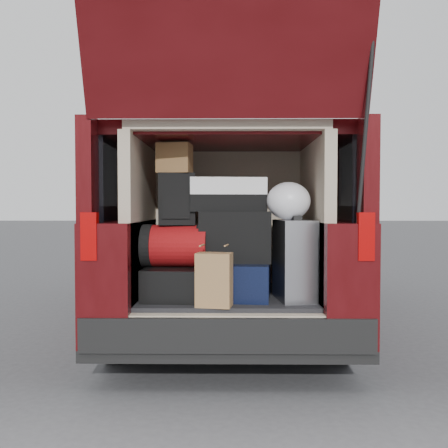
# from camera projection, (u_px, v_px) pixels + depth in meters

# --- Properties ---
(ground) EXTENTS (80.00, 80.00, 0.00)m
(ground) POSITION_uv_depth(u_px,v_px,m) (227.00, 379.00, 3.32)
(ground) COLOR #3B3B3E
(ground) RESTS_ON ground
(minivan) EXTENTS (1.90, 5.35, 2.77)m
(minivan) POSITION_uv_depth(u_px,v_px,m) (228.00, 234.00, 5.14)
(minivan) COLOR black
(minivan) RESTS_ON ground
(load_floor) EXTENTS (1.24, 1.05, 0.55)m
(load_floor) POSITION_uv_depth(u_px,v_px,m) (227.00, 330.00, 3.58)
(load_floor) COLOR black
(load_floor) RESTS_ON ground
(black_hardshell) EXTENTS (0.44, 0.58, 0.22)m
(black_hardshell) POSITION_uv_depth(u_px,v_px,m) (176.00, 282.00, 3.43)
(black_hardshell) COLOR black
(black_hardshell) RESTS_ON load_floor
(navy_hardshell) EXTENTS (0.54, 0.63, 0.26)m
(navy_hardshell) POSITION_uv_depth(u_px,v_px,m) (237.00, 279.00, 3.46)
(navy_hardshell) COLOR black
(navy_hardshell) RESTS_ON load_floor
(silver_roller) EXTENTS (0.28, 0.40, 0.56)m
(silver_roller) POSITION_uv_depth(u_px,v_px,m) (295.00, 260.00, 3.32)
(silver_roller) COLOR silver
(silver_roller) RESTS_ON load_floor
(kraft_bag) EXTENTS (0.25, 0.18, 0.35)m
(kraft_bag) POSITION_uv_depth(u_px,v_px,m) (214.00, 280.00, 3.10)
(kraft_bag) COLOR #9A6D45
(kraft_bag) RESTS_ON load_floor
(red_duffel) EXTENTS (0.47, 0.32, 0.30)m
(red_duffel) POSITION_uv_depth(u_px,v_px,m) (175.00, 246.00, 3.41)
(red_duffel) COLOR maroon
(red_duffel) RESTS_ON black_hardshell
(black_soft_case) EXTENTS (0.52, 0.32, 0.37)m
(black_soft_case) POSITION_uv_depth(u_px,v_px,m) (235.00, 237.00, 3.44)
(black_soft_case) COLOR black
(black_soft_case) RESTS_ON navy_hardshell
(backpack) EXTENTS (0.27, 0.18, 0.37)m
(backpack) POSITION_uv_depth(u_px,v_px,m) (177.00, 199.00, 3.41)
(backpack) COLOR black
(backpack) RESTS_ON red_duffel
(twotone_duffel) EXTENTS (0.57, 0.33, 0.25)m
(twotone_duffel) POSITION_uv_depth(u_px,v_px,m) (227.00, 195.00, 3.47)
(twotone_duffel) COLOR white
(twotone_duffel) RESTS_ON black_soft_case
(grocery_sack_lower) EXTENTS (0.25, 0.22, 0.21)m
(grocery_sack_lower) POSITION_uv_depth(u_px,v_px,m) (175.00, 159.00, 3.42)
(grocery_sack_lower) COLOR brown
(grocery_sack_lower) RESTS_ON backpack
(plastic_bag_right) EXTENTS (0.32, 0.30, 0.27)m
(plastic_bag_right) POSITION_uv_depth(u_px,v_px,m) (289.00, 201.00, 3.34)
(plastic_bag_right) COLOR white
(plastic_bag_right) RESTS_ON silver_roller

